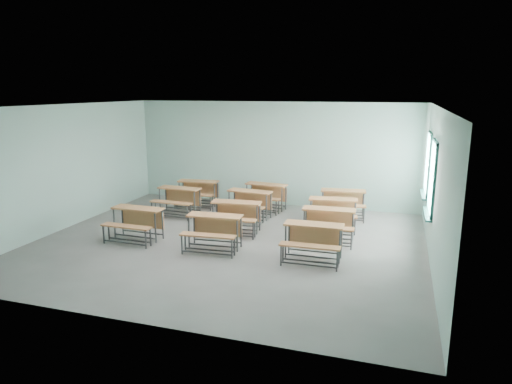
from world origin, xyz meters
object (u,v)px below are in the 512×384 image
desk_unit_r2c0 (178,197)px  desk_unit_r2c2 (333,209)px  desk_unit_r1c1 (235,212)px  desk_unit_r3c0 (197,189)px  desk_unit_r0c0 (135,219)px  desk_unit_r1c2 (328,220)px  desk_unit_r2c1 (248,200)px  desk_unit_r3c1 (265,193)px  desk_unit_r0c2 (313,237)px  desk_unit_r3c2 (343,200)px  desk_unit_r0c1 (213,227)px

desk_unit_r2c0 → desk_unit_r2c2: size_ratio=0.97×
desk_unit_r1c1 → desk_unit_r3c0: 3.01m
desk_unit_r0c0 → desk_unit_r2c0: (-0.08, 2.37, 0.00)m
desk_unit_r1c1 → desk_unit_r1c2: size_ratio=1.02×
desk_unit_r2c2 → desk_unit_r1c1: bearing=-161.1°
desk_unit_r2c1 → desk_unit_r1c1: bearing=-79.7°
desk_unit_r1c2 → desk_unit_r3c0: (-4.41, 2.17, 0.00)m
desk_unit_r1c1 → desk_unit_r2c1: bearing=89.1°
desk_unit_r3c0 → desk_unit_r3c1: same height
desk_unit_r0c2 → desk_unit_r1c2: (0.12, 1.36, 0.00)m
desk_unit_r1c2 → desk_unit_r3c0: 4.92m
desk_unit_r2c2 → desk_unit_r0c2: bearing=-97.9°
desk_unit_r0c0 → desk_unit_r1c2: 4.62m
desk_unit_r0c0 → desk_unit_r2c0: same height
desk_unit_r0c0 → desk_unit_r1c2: same height
desk_unit_r0c0 → desk_unit_r3c1: (2.16, 3.65, 0.00)m
desk_unit_r1c1 → desk_unit_r3c1: bearing=83.1°
desk_unit_r1c2 → desk_unit_r3c1: (-2.28, 2.36, 0.00)m
desk_unit_r0c2 → desk_unit_r3c2: size_ratio=0.95×
desk_unit_r1c2 → desk_unit_r3c0: same height
desk_unit_r0c2 → desk_unit_r1c2: size_ratio=0.98×
desk_unit_r1c2 → desk_unit_r2c0: 4.65m
desk_unit_r1c1 → desk_unit_r3c2: bearing=37.2°
desk_unit_r0c0 → desk_unit_r0c1: size_ratio=0.97×
desk_unit_r3c0 → desk_unit_r1c1: bearing=-52.3°
desk_unit_r0c1 → desk_unit_r2c2: same height
desk_unit_r2c2 → desk_unit_r3c0: 4.50m
desk_unit_r1c2 → desk_unit_r2c1: size_ratio=0.97×
desk_unit_r0c2 → desk_unit_r2c0: same height
desk_unit_r3c1 → desk_unit_r3c2: same height
desk_unit_r0c1 → desk_unit_r1c2: same height
desk_unit_r1c2 → desk_unit_r2c1: 2.77m
desk_unit_r2c0 → desk_unit_r2c2: (4.47, -0.01, 0.00)m
desk_unit_r0c1 → desk_unit_r2c1: same height
desk_unit_r0c2 → desk_unit_r3c2: 3.55m
desk_unit_r0c2 → desk_unit_r1c1: 2.60m
desk_unit_r0c0 → desk_unit_r1c1: same height
desk_unit_r3c1 → desk_unit_r3c2: (2.35, -0.17, 0.00)m
desk_unit_r0c1 → desk_unit_r2c0: 3.21m
desk_unit_r2c2 → desk_unit_r1c2: bearing=-93.6°
desk_unit_r2c0 → desk_unit_r3c2: size_ratio=0.96×
desk_unit_r0c1 → desk_unit_r1c1: (0.04, 1.32, 0.00)m
desk_unit_r2c1 → desk_unit_r3c2: size_ratio=0.99×
desk_unit_r0c1 → desk_unit_r2c1: size_ratio=0.98×
desk_unit_r0c0 → desk_unit_r0c1: same height
desk_unit_r0c0 → desk_unit_r3c0: (0.03, 3.47, 0.00)m
desk_unit_r0c0 → desk_unit_r2c0: size_ratio=0.98×
desk_unit_r0c1 → desk_unit_r1c1: bearing=83.8°
desk_unit_r3c0 → desk_unit_r0c1: bearing=-65.7°
desk_unit_r0c0 → desk_unit_r2c2: bearing=29.8°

